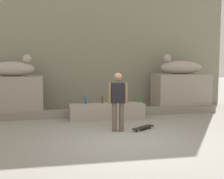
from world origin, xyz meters
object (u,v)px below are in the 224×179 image
Objects in this scene: statue_reclining_left at (13,68)px; skateboard at (143,127)px; statue_reclining_right at (180,67)px; bottle_brown at (102,100)px; bottle_blue at (85,100)px; skater at (118,99)px; bottle_green at (139,99)px.

skateboard is (3.89, -2.95, -1.64)m from statue_reclining_left.
statue_reclining_right is 5.61× the size of bottle_brown.
statue_reclining_left is 2.85m from bottle_blue.
skateboard is (0.76, 0.04, -0.86)m from skater.
statue_reclining_right reaches higher than skateboard.
bottle_green is (4.30, -1.06, -1.08)m from statue_reclining_left.
bottle_blue is (-1.46, 1.92, 0.57)m from skateboard.
statue_reclining_right reaches higher than bottle_brown.
statue_reclining_right is at bearing -129.30° from skater.
statue_reclining_right reaches higher than skater.
statue_reclining_left is 5.60× the size of bottle_brown.
skater is 5.91× the size of bottle_green.
bottle_brown is at bearing -101.05° from skateboard.
statue_reclining_left reaches higher than bottle_blue.
bottle_green is (-1.99, -1.08, -1.08)m from statue_reclining_right.
statue_reclining_right is at bearing 15.06° from bottle_blue.
skater is 1.15m from skateboard.
statue_reclining_right is 2.51m from bottle_green.
bottle_blue is at bearing -87.98° from skateboard.
skateboard is at bearing -102.25° from bottle_green.
bottle_green is at bearing -114.13° from skater.
bottle_brown is (-3.28, -1.01, -1.07)m from statue_reclining_right.
bottle_blue is at bearing 29.26° from statue_reclining_right.
bottle_green is (1.17, 1.92, -0.30)m from skater.
skateboard is at bearing -24.17° from statue_reclining_left.
bottle_blue is 1.07× the size of bottle_green.
bottle_blue is (2.44, -1.02, -1.07)m from statue_reclining_left.
statue_reclining_right is 5.60× the size of bottle_blue.
bottle_brown is 1.07× the size of bottle_green.
bottle_blue is at bearing -9.83° from statue_reclining_left.
statue_reclining_left is at bearing 14.35° from statue_reclining_right.
bottle_blue is at bearing -63.27° from skater.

